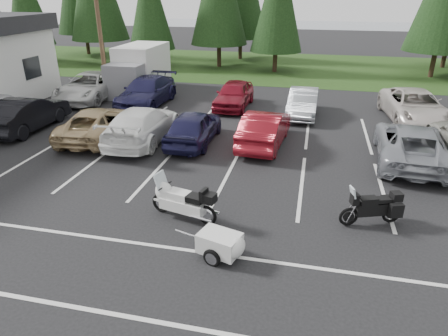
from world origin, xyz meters
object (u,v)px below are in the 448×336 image
car_near_2 (98,123)px  car_near_6 (411,144)px  car_far_2 (234,94)px  touring_motorcycle (183,198)px  car_near_3 (142,124)px  box_truck (137,70)px  car_far_0 (90,86)px  car_near_4 (194,127)px  car_far_3 (303,103)px  adventure_motorcycle (372,205)px  car_near_5 (265,128)px  utility_pole (98,16)px  car_far_1 (146,92)px  car_near_1 (27,114)px  car_far_4 (415,106)px  cargo_trailer (220,245)px

car_near_2 → car_near_6: car_near_6 is taller
car_far_2 → touring_motorcycle: (0.98, -12.28, -0.08)m
car_near_3 → touring_motorcycle: size_ratio=2.18×
box_truck → touring_motorcycle: size_ratio=2.30×
car_near_3 → car_far_0: size_ratio=0.93×
car_near_2 → car_far_2: car_far_2 is taller
car_near_3 → car_near_4: (2.30, 0.25, -0.03)m
car_near_3 → car_far_3: size_ratio=1.25×
car_near_6 → car_far_0: car_far_0 is taller
car_near_3 → adventure_motorcycle: bearing=149.5°
car_near_2 → touring_motorcycle: 8.37m
car_near_5 → car_far_2: size_ratio=1.03×
car_near_2 → adventure_motorcycle: 12.37m
car_near_5 → car_near_2: bearing=10.0°
car_near_6 → car_far_2: size_ratio=1.23×
utility_pole → car_far_1: (3.85, -2.40, -3.91)m
car_near_2 → car_far_1: bearing=-95.3°
car_near_4 → car_far_0: (-8.40, 5.93, 0.05)m
car_near_1 → car_far_4: size_ratio=0.86×
utility_pole → car_far_0: size_ratio=1.58×
box_truck → car_near_1: (-1.99, -8.30, -0.66)m
utility_pole → car_near_3: size_ratio=1.70×
car_near_6 → car_near_4: bearing=3.2°
touring_motorcycle → car_far_3: bearing=89.5°
car_near_2 → car_far_4: bearing=-163.8°
utility_pole → car_far_1: size_ratio=1.65×
utility_pole → car_far_1: utility_pole is taller
car_near_1 → car_far_0: bearing=-89.9°
car_near_3 → car_far_0: car_far_0 is taller
adventure_motorcycle → touring_motorcycle: bearing=169.2°
car_near_5 → car_near_1: bearing=6.4°
car_far_3 → car_near_4: bearing=-128.9°
car_near_2 → car_far_2: (4.98, 6.41, 0.05)m
car_near_3 → car_near_5: (5.36, 0.71, -0.02)m
car_far_2 → cargo_trailer: 14.09m
box_truck → cargo_trailer: (9.35, -16.07, -1.10)m
car_near_4 → car_far_0: size_ratio=0.76×
car_far_2 → cargo_trailer: bearing=-78.7°
car_near_2 → car_far_1: car_far_1 is taller
car_near_6 → car_far_4: bearing=-97.8°
car_near_4 → car_far_3: size_ratio=1.02×
car_far_3 → car_near_2: bearing=-146.5°
car_near_2 → car_near_6: bearing=174.8°
car_near_6 → car_far_0: (-17.26, 6.07, 0.04)m
box_truck → car_near_6: size_ratio=1.04×
car_near_1 → cargo_trailer: size_ratio=3.22×
car_far_1 → car_near_1: bearing=-125.0°
box_truck → touring_motorcycle: 16.50m
car_far_3 → adventure_motorcycle: car_far_3 is taller
car_far_1 → touring_motorcycle: bearing=-62.2°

